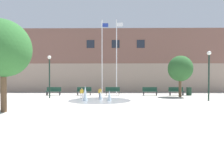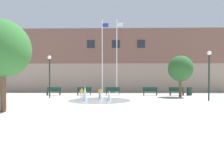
% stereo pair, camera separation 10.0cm
% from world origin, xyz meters
% --- Properties ---
extents(ground_plane, '(100.00, 100.00, 0.00)m').
position_xyz_m(ground_plane, '(0.00, 0.00, 0.00)').
color(ground_plane, '#B2ADA3').
extents(library_building, '(36.00, 6.05, 8.97)m').
position_xyz_m(library_building, '(0.00, 18.54, 4.48)').
color(library_building, gray).
rests_on(library_building, ground).
extents(splash_fountain, '(5.12, 5.12, 1.23)m').
position_xyz_m(splash_fountain, '(-1.66, 5.35, 0.33)').
color(splash_fountain, gray).
rests_on(splash_fountain, ground).
extents(park_bench_far_left, '(1.60, 0.44, 0.91)m').
position_xyz_m(park_bench_far_left, '(-6.89, 10.25, 0.48)').
color(park_bench_far_left, '#28282D').
rests_on(park_bench_far_left, ground).
extents(park_bench_left_of_flagpoles, '(1.60, 0.44, 0.91)m').
position_xyz_m(park_bench_left_of_flagpoles, '(-3.56, 10.45, 0.48)').
color(park_bench_left_of_flagpoles, '#28282D').
rests_on(park_bench_left_of_flagpoles, ground).
extents(park_bench_under_left_flagpole, '(1.60, 0.44, 0.91)m').
position_xyz_m(park_bench_under_left_flagpole, '(-0.38, 10.41, 0.48)').
color(park_bench_under_left_flagpole, '#28282D').
rests_on(park_bench_under_left_flagpole, ground).
extents(park_bench_center, '(1.60, 0.44, 0.91)m').
position_xyz_m(park_bench_center, '(3.72, 10.26, 0.48)').
color(park_bench_center, '#28282D').
rests_on(park_bench_center, ground).
extents(park_bench_far_right, '(1.60, 0.44, 0.91)m').
position_xyz_m(park_bench_far_right, '(6.63, 10.38, 0.48)').
color(park_bench_far_right, '#28282D').
rests_on(park_bench_far_right, ground).
extents(child_with_pink_shirt, '(0.31, 0.13, 0.99)m').
position_xyz_m(child_with_pink_shirt, '(-1.48, 6.72, 0.58)').
color(child_with_pink_shirt, '#1E233D').
rests_on(child_with_pink_shirt, ground).
extents(child_running, '(0.31, 0.21, 0.99)m').
position_xyz_m(child_running, '(-3.06, 6.33, 0.58)').
color(child_running, silver).
rests_on(child_running, ground).
extents(flagpole_left, '(0.80, 0.10, 8.89)m').
position_xyz_m(flagpole_left, '(-1.63, 12.07, 4.70)').
color(flagpole_left, silver).
rests_on(flagpole_left, ground).
extents(flagpole_right, '(0.80, 0.10, 8.96)m').
position_xyz_m(flagpole_right, '(0.11, 12.07, 4.73)').
color(flagpole_right, silver).
rests_on(flagpole_right, ground).
extents(lamp_post_left_lane, '(0.32, 0.32, 3.93)m').
position_xyz_m(lamp_post_left_lane, '(-6.18, 7.11, 2.56)').
color(lamp_post_left_lane, '#192D23').
rests_on(lamp_post_left_lane, ground).
extents(lamp_post_right_lane, '(0.32, 0.32, 3.98)m').
position_xyz_m(lamp_post_right_lane, '(7.36, 5.15, 2.60)').
color(lamp_post_right_lane, '#192D23').
rests_on(lamp_post_right_lane, ground).
extents(trash_can, '(0.56, 0.56, 0.90)m').
position_xyz_m(trash_can, '(8.03, 10.38, 0.45)').
color(trash_can, '#193323').
rests_on(trash_can, ground).
extents(street_tree_foreground, '(2.75, 2.75, 4.72)m').
position_xyz_m(street_tree_foreground, '(-5.90, -0.03, 3.25)').
color(street_tree_foreground, brown).
rests_on(street_tree_foreground, ground).
extents(street_tree_near_building, '(2.37, 2.37, 4.08)m').
position_xyz_m(street_tree_near_building, '(6.30, 8.39, 2.80)').
color(street_tree_near_building, brown).
rests_on(street_tree_near_building, ground).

